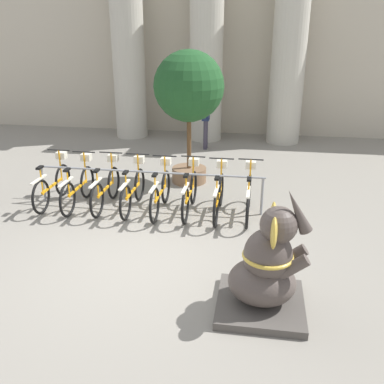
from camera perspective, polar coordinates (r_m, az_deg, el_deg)
ground_plane at (r=6.87m, az=-6.51°, el=-8.67°), size 60.00×60.00×0.00m
building_facade at (r=14.41m, az=2.48°, el=19.74°), size 20.00×0.20×6.00m
column_left at (r=13.95m, az=-8.50°, el=17.93°), size 1.25×1.25×5.16m
column_middle at (r=13.43m, az=1.93°, el=18.01°), size 1.25×1.25×5.16m
column_right at (r=13.35m, az=12.80°, el=17.50°), size 1.25×1.25×5.16m
bike_rack at (r=8.42m, az=-5.89°, el=1.86°), size 4.55×0.05×0.77m
bicycle_0 at (r=9.12m, az=-18.05°, el=0.99°), size 0.48×1.65×1.02m
bicycle_1 at (r=8.84m, az=-14.91°, el=0.70°), size 0.48×1.65×1.02m
bicycle_2 at (r=8.67m, az=-11.38°, el=0.61°), size 0.48×1.65×1.02m
bicycle_3 at (r=8.48m, az=-7.84°, el=0.35°), size 0.48×1.65×1.02m
bicycle_4 at (r=8.30m, az=-4.19°, el=0.02°), size 0.48×1.65×1.02m
bicycle_5 at (r=8.24m, az=-0.28°, el=-0.07°), size 0.48×1.65×1.02m
bicycle_6 at (r=8.13m, az=3.59°, el=-0.42°), size 0.48×1.65×1.02m
bicycle_7 at (r=8.14m, az=7.57°, el=-0.57°), size 0.48×1.65×1.02m
elephant_statue at (r=5.51m, az=9.89°, el=-10.13°), size 1.12×1.12×1.68m
person_pedestrian at (r=12.49m, az=1.86°, el=10.44°), size 0.23×0.47×1.73m
potted_tree at (r=9.50m, az=-0.41°, el=13.24°), size 1.54×1.54×2.96m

